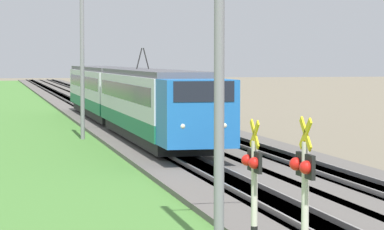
% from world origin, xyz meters
% --- Properties ---
extents(ballast_main, '(240.00, 4.40, 0.30)m').
position_xyz_m(ballast_main, '(50.00, 0.00, 0.15)').
color(ballast_main, '#605B56').
rests_on(ballast_main, ground).
extents(ballast_adjacent, '(240.00, 4.40, 0.30)m').
position_xyz_m(ballast_adjacent, '(50.00, -3.97, 0.15)').
color(ballast_adjacent, '#605B56').
rests_on(ballast_adjacent, ground).
extents(track_main, '(240.00, 1.57, 0.45)m').
position_xyz_m(track_main, '(50.00, 0.00, 0.16)').
color(track_main, '#4C4238').
rests_on(track_main, ground).
extents(track_adjacent, '(240.00, 1.57, 0.45)m').
position_xyz_m(track_adjacent, '(50.00, -3.97, 0.16)').
color(track_adjacent, '#4C4238').
rests_on(track_adjacent, ground).
extents(grass_verge, '(240.00, 13.82, 0.12)m').
position_xyz_m(grass_verge, '(50.00, 5.90, 0.06)').
color(grass_verge, '#4C8438').
rests_on(grass_verge, ground).
extents(passenger_train, '(39.90, 2.87, 4.87)m').
position_xyz_m(passenger_train, '(39.75, 0.00, 2.27)').
color(passenger_train, blue).
rests_on(passenger_train, ground).
extents(crossing_signal_near, '(0.70, 0.23, 3.44)m').
position_xyz_m(crossing_signal_near, '(0.02, 3.09, 2.10)').
color(crossing_signal_near, beige).
rests_on(crossing_signal_near, ground).
extents(crossing_signal_aux, '(0.70, 0.23, 3.26)m').
position_xyz_m(crossing_signal_aux, '(2.22, 3.22, 1.98)').
color(crossing_signal_aux, beige).
rests_on(crossing_signal_aux, ground).
extents(catenary_mast_near, '(0.22, 2.56, 9.09)m').
position_xyz_m(catenary_mast_near, '(5.83, 2.85, 4.69)').
color(catenary_mast_near, slate).
rests_on(catenary_mast_near, ground).
extents(catenary_mast_mid, '(0.22, 2.56, 9.02)m').
position_xyz_m(catenary_mast_mid, '(34.71, 2.85, 4.66)').
color(catenary_mast_mid, slate).
rests_on(catenary_mast_mid, ground).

